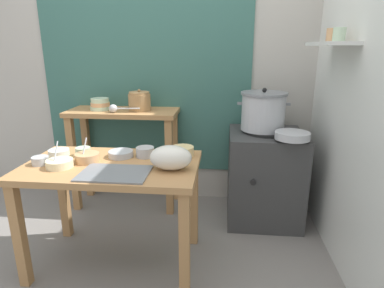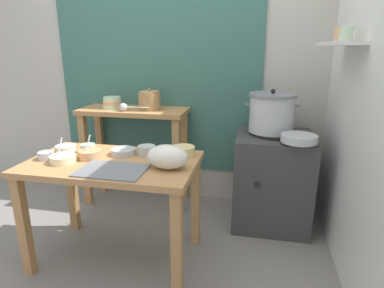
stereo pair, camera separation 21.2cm
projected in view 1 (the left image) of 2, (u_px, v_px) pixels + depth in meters
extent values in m
plane|color=gray|center=(139.00, 259.00, 2.28)|extent=(9.00, 9.00, 0.00)
cube|color=#B2ADA3|center=(174.00, 62.00, 2.95)|extent=(4.40, 0.10, 2.60)
cube|color=#38665B|center=(145.00, 56.00, 2.90)|extent=(1.90, 0.02, 2.10)
cube|color=silver|center=(363.00, 69.00, 1.96)|extent=(0.10, 3.20, 2.60)
cube|color=silver|center=(331.00, 44.00, 2.12)|extent=(0.20, 0.56, 0.02)
cylinder|color=#B7D1AD|center=(339.00, 34.00, 1.97)|extent=(0.07, 0.07, 0.08)
cylinder|color=tan|center=(333.00, 35.00, 2.09)|extent=(0.08, 0.08, 0.08)
cube|color=#B27F4C|center=(112.00, 167.00, 2.06)|extent=(1.10, 0.66, 0.04)
cube|color=#B27F4C|center=(19.00, 236.00, 1.95)|extent=(0.06, 0.06, 0.68)
cube|color=#B27F4C|center=(185.00, 246.00, 1.85)|extent=(0.06, 0.06, 0.68)
cube|color=#B27F4C|center=(64.00, 195.00, 2.48)|extent=(0.06, 0.06, 0.68)
cube|color=#B27F4C|center=(194.00, 201.00, 2.39)|extent=(0.06, 0.06, 0.68)
cube|color=#B27F4C|center=(123.00, 112.00, 2.85)|extent=(0.96, 0.40, 0.04)
cube|color=#B27F4C|center=(74.00, 165.00, 2.87)|extent=(0.06, 0.06, 0.86)
cube|color=#B27F4C|center=(169.00, 168.00, 2.79)|extent=(0.06, 0.06, 0.86)
cube|color=#B27F4C|center=(87.00, 154.00, 3.16)|extent=(0.06, 0.06, 0.86)
cube|color=#B27F4C|center=(175.00, 157.00, 3.08)|extent=(0.06, 0.06, 0.86)
cube|color=#383838|center=(264.00, 176.00, 2.75)|extent=(0.60, 0.60, 0.76)
cylinder|color=black|center=(267.00, 132.00, 2.64)|extent=(0.36, 0.36, 0.02)
cylinder|color=black|center=(253.00, 182.00, 2.45)|extent=(0.04, 0.02, 0.04)
cylinder|color=#B7BABF|center=(263.00, 113.00, 2.62)|extent=(0.34, 0.34, 0.29)
cylinder|color=slate|center=(264.00, 94.00, 2.57)|extent=(0.37, 0.37, 0.02)
sphere|color=black|center=(265.00, 90.00, 2.56)|extent=(0.04, 0.04, 0.04)
cube|color=slate|center=(240.00, 103.00, 2.61)|extent=(0.04, 0.02, 0.02)
cube|color=slate|center=(288.00, 104.00, 2.58)|extent=(0.04, 0.02, 0.02)
cylinder|color=#A37A4C|center=(140.00, 102.00, 2.81)|extent=(0.19, 0.19, 0.14)
cylinder|color=#A37A4C|center=(139.00, 93.00, 2.78)|extent=(0.18, 0.18, 0.02)
sphere|color=#A37A4C|center=(139.00, 90.00, 2.78)|extent=(0.02, 0.02, 0.02)
cylinder|color=#B7D1AD|center=(101.00, 108.00, 2.85)|extent=(0.17, 0.17, 0.03)
cylinder|color=tan|center=(100.00, 104.00, 2.84)|extent=(0.16, 0.16, 0.04)
cylinder|color=#B7D1AD|center=(100.00, 100.00, 2.83)|extent=(0.15, 0.15, 0.04)
sphere|color=#B7BABF|center=(113.00, 108.00, 2.72)|extent=(0.07, 0.07, 0.07)
cylinder|color=#B7BABF|center=(129.00, 109.00, 2.72)|extent=(0.19, 0.03, 0.01)
cube|color=slate|center=(115.00, 173.00, 1.89)|extent=(0.40, 0.28, 0.01)
ellipsoid|color=silver|center=(171.00, 158.00, 1.94)|extent=(0.25, 0.17, 0.15)
cylinder|color=#B7BABF|center=(292.00, 136.00, 2.38)|extent=(0.25, 0.25, 0.05)
cylinder|color=#B7BABF|center=(121.00, 154.00, 2.18)|extent=(0.17, 0.17, 0.04)
cylinder|color=#337238|center=(121.00, 152.00, 2.18)|extent=(0.14, 0.14, 0.01)
cylinder|color=#E5C684|center=(182.00, 151.00, 2.20)|extent=(0.15, 0.15, 0.06)
cylinder|color=brown|center=(182.00, 148.00, 2.19)|extent=(0.13, 0.13, 0.01)
cylinder|color=tan|center=(87.00, 158.00, 2.08)|extent=(0.15, 0.15, 0.06)
cylinder|color=maroon|center=(87.00, 154.00, 2.08)|extent=(0.13, 0.13, 0.01)
cylinder|color=#B7BABF|center=(84.00, 150.00, 2.07)|extent=(0.02, 0.09, 0.15)
cylinder|color=beige|center=(60.00, 164.00, 1.99)|extent=(0.16, 0.16, 0.05)
cylinder|color=brown|center=(59.00, 161.00, 1.98)|extent=(0.14, 0.14, 0.01)
cylinder|color=#B7BABF|center=(55.00, 155.00, 1.98)|extent=(0.01, 0.10, 0.15)
cylinder|color=silver|center=(59.00, 153.00, 2.19)|extent=(0.14, 0.14, 0.05)
cylinder|color=beige|center=(59.00, 150.00, 2.19)|extent=(0.12, 0.12, 0.01)
cylinder|color=#B7D1AD|center=(83.00, 152.00, 2.20)|extent=(0.10, 0.10, 0.06)
cylinder|color=maroon|center=(83.00, 148.00, 2.20)|extent=(0.09, 0.09, 0.01)
cylinder|color=#B7BABF|center=(40.00, 161.00, 2.04)|extent=(0.10, 0.10, 0.05)
cylinder|color=#BFB28C|center=(40.00, 158.00, 2.03)|extent=(0.09, 0.09, 0.01)
cylinder|color=#B7BABF|center=(145.00, 152.00, 2.18)|extent=(0.12, 0.12, 0.07)
cylinder|color=beige|center=(145.00, 148.00, 2.17)|extent=(0.10, 0.10, 0.01)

